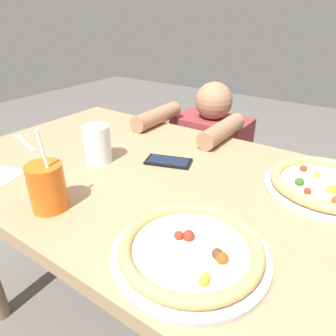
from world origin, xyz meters
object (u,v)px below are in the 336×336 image
Objects in this scene: drink_cup_colored at (47,187)px; fork at (24,142)px; pizza_far at (326,184)px; diner_seated at (208,178)px; water_cup_clear at (98,143)px; cell_phone at (168,161)px; pizza_near at (191,249)px.

fork is at bearing 154.86° from drink_cup_colored.
pizza_far is 1.64× the size of fork.
fork is at bearing -123.02° from diner_seated.
diner_seated is (0.09, 0.63, -0.39)m from water_cup_clear.
water_cup_clear is (-0.66, -0.22, 0.04)m from pizza_far.
drink_cup_colored is at bearing -104.39° from cell_phone.
cell_phone is at bearing -78.27° from diner_seated.
cell_phone is (-0.28, 0.33, -0.01)m from pizza_near.
water_cup_clear is 0.13× the size of diner_seated.
water_cup_clear is (-0.48, 0.21, 0.04)m from pizza_near.
pizza_far is 0.47m from cell_phone.
pizza_near is at bearing -10.70° from fork.
pizza_near is 0.99m from diner_seated.
drink_cup_colored is 0.50m from fork.
pizza_far is 0.74m from drink_cup_colored.
water_cup_clear is at bearing -149.16° from cell_phone.
pizza_far is 1.05m from fork.
diner_seated is (-0.11, 0.51, -0.33)m from cell_phone.
diner_seated is at bearing 56.98° from fork.
drink_cup_colored is 1.07× the size of fork.
diner_seated is at bearing 114.88° from pizza_near.
water_cup_clear reaches higher than fork.
pizza_near is 0.85m from fork.
pizza_far is at bearing -35.68° from diner_seated.
water_cup_clear is at bearing -161.20° from pizza_far.
drink_cup_colored reaches higher than cell_phone.
diner_seated reaches higher than pizza_far.
pizza_near is at bearing -49.31° from cell_phone.
pizza_near is at bearing -111.90° from pizza_far.
water_cup_clear is at bearing 8.64° from fork.
water_cup_clear reaches higher than pizza_far.
pizza_far reaches higher than fork.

